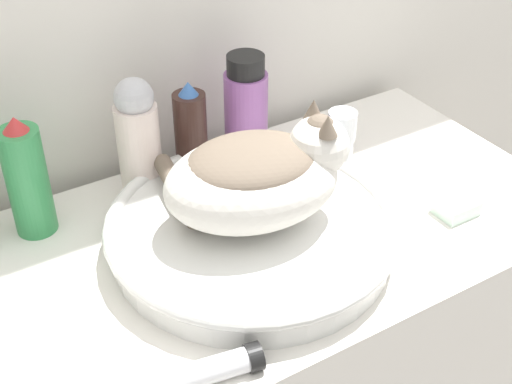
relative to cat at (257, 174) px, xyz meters
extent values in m
cylinder|color=silver|center=(-0.01, 0.00, -0.10)|extent=(0.41, 0.41, 0.05)
torus|color=silver|center=(-0.01, 0.00, -0.08)|extent=(0.43, 0.43, 0.02)
ellipsoid|color=silver|center=(-0.01, 0.00, -0.01)|extent=(0.28, 0.23, 0.12)
ellipsoid|color=#6B5B4C|center=(-0.01, 0.00, 0.02)|extent=(0.21, 0.18, 0.05)
sphere|color=silver|center=(0.09, -0.02, 0.03)|extent=(0.09, 0.09, 0.09)
sphere|color=#6B5B4C|center=(0.09, -0.02, 0.05)|extent=(0.05, 0.05, 0.05)
cone|color=#6B5B4C|center=(0.08, -0.04, 0.07)|extent=(0.03, 0.03, 0.03)
cone|color=#6B5B4C|center=(0.09, 0.00, 0.07)|extent=(0.03, 0.03, 0.03)
cylinder|color=#6B5B4C|center=(-0.08, 0.10, -0.06)|extent=(0.05, 0.17, 0.03)
cylinder|color=silver|center=(0.23, 0.11, -0.10)|extent=(0.04, 0.04, 0.05)
cylinder|color=silver|center=(0.19, 0.09, -0.04)|extent=(0.11, 0.07, 0.08)
cylinder|color=silver|center=(0.23, 0.11, -0.05)|extent=(0.05, 0.05, 0.05)
cylinder|color=#331E19|center=(0.00, 0.21, -0.05)|extent=(0.05, 0.05, 0.16)
cone|color=#3866AD|center=(0.00, 0.21, 0.04)|extent=(0.03, 0.03, 0.02)
cylinder|color=#93569E|center=(0.11, 0.21, -0.04)|extent=(0.07, 0.07, 0.16)
cylinder|color=black|center=(0.11, 0.21, 0.05)|extent=(0.06, 0.06, 0.03)
cylinder|color=silver|center=(-0.09, 0.21, -0.05)|extent=(0.07, 0.07, 0.16)
sphere|color=#B7B7BC|center=(-0.09, 0.21, 0.05)|extent=(0.06, 0.06, 0.06)
cylinder|color=#338C4C|center=(-0.27, 0.21, -0.04)|extent=(0.06, 0.06, 0.17)
cone|color=red|center=(-0.27, 0.21, 0.06)|extent=(0.04, 0.04, 0.02)
cylinder|color=silver|center=(-0.20, -0.18, -0.11)|extent=(0.15, 0.06, 0.03)
cylinder|color=black|center=(-0.12, -0.19, -0.11)|extent=(0.02, 0.04, 0.04)
cube|color=silver|center=(0.31, -0.10, -0.11)|extent=(0.06, 0.05, 0.02)
camera|label=1|loc=(-0.43, -0.69, 0.55)|focal=50.00mm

